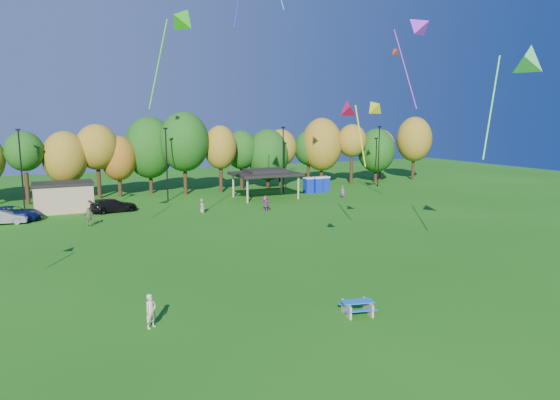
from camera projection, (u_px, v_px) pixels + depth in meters
name	position (u px, v px, depth m)	size (l,w,h in m)	color
ground	(306.00, 318.00, 25.82)	(160.00, 160.00, 0.00)	#19600F
tree_line	(134.00, 152.00, 64.99)	(93.57, 10.55, 11.15)	black
lamp_posts	(167.00, 162.00, 61.52)	(64.50, 0.25, 9.09)	black
utility_building	(64.00, 197.00, 55.18)	(6.30, 4.30, 3.25)	tan
pavilion	(265.00, 173.00, 64.20)	(8.20, 6.20, 3.77)	tan
porta_potties	(317.00, 185.00, 69.34)	(3.75, 1.36, 2.18)	#0D29B2
picnic_table	(357.00, 306.00, 26.23)	(1.95, 1.73, 0.72)	tan
kite_flyer	(151.00, 311.00, 24.46)	(0.63, 0.41, 1.72)	beige
car_b	(5.00, 217.00, 48.59)	(1.44, 4.12, 1.36)	gray
car_c	(12.00, 214.00, 49.88)	(2.56, 5.55, 1.54)	#0D184F
car_d	(113.00, 206.00, 54.87)	(2.04, 5.02, 1.46)	black
far_person_2	(202.00, 206.00, 54.07)	(0.79, 0.51, 1.62)	gray
far_person_3	(89.00, 217.00, 47.51)	(1.08, 0.45, 1.84)	olive
far_person_4	(265.00, 203.00, 55.41)	(1.62, 0.52, 1.75)	#A0428F
far_person_5	(343.00, 192.00, 64.12)	(0.59, 0.39, 1.62)	#98477D
kite_2	(183.00, 18.00, 35.24)	(4.08, 3.53, 7.61)	#32CE1B
kite_3	(395.00, 51.00, 54.55)	(1.11, 1.35, 1.19)	red
kite_6	(416.00, 25.00, 44.36)	(2.70, 5.12, 8.65)	#B22BE8
kite_8	(529.00, 56.00, 31.22)	(4.62, 3.11, 7.77)	#50E461
kite_9	(348.00, 106.00, 27.71)	(1.45, 1.64, 1.35)	#D70B3E
kite_13	(373.00, 107.00, 37.01)	(1.29, 3.23, 5.42)	yellow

